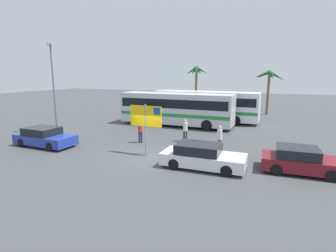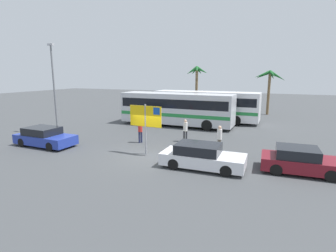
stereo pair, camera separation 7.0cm
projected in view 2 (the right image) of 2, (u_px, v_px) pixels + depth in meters
name	position (u px, v px, depth m)	size (l,w,h in m)	color
ground	(146.00, 157.00, 16.30)	(120.00, 120.00, 0.00)	#424447
bus_front_coach	(176.00, 108.00, 25.99)	(11.05, 2.72, 3.17)	silver
bus_rear_coach	(206.00, 105.00, 28.40)	(11.05, 2.72, 3.17)	white
ferry_sign	(146.00, 118.00, 16.49)	(2.20, 0.16, 3.20)	gray
car_maroon	(300.00, 161.00, 13.70)	(3.99, 2.09, 1.32)	maroon
car_blue	(45.00, 137.00, 18.83)	(4.37, 1.94, 1.32)	#23389E
car_white	(202.00, 156.00, 14.40)	(4.54, 1.96, 1.32)	silver
pedestrian_crossing_lot	(219.00, 136.00, 17.27)	(0.32, 0.32, 1.74)	#706656
pedestrian_by_bus	(140.00, 129.00, 19.57)	(0.32, 0.32, 1.74)	#1E2347
pedestrian_near_sign	(185.00, 129.00, 19.89)	(0.32, 0.32, 1.70)	#2D2D33
lamp_post_left_side	(54.00, 86.00, 22.31)	(0.56, 0.20, 7.46)	slate
palm_tree_seaside	(197.00, 77.00, 32.71)	(2.71, 2.89, 5.96)	brown
palm_tree_inland	(269.00, 79.00, 32.51)	(3.70, 3.88, 5.47)	brown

